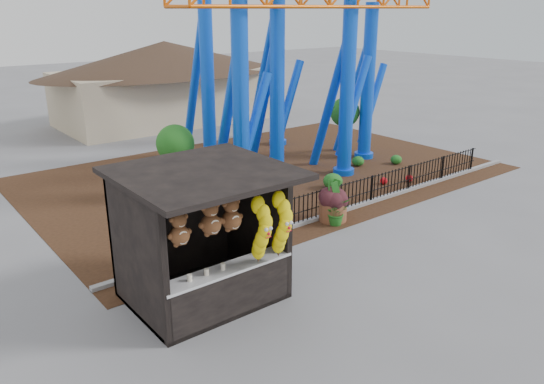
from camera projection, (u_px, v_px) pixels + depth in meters
ground at (332, 277)px, 13.22m from camera, size 120.00×120.00×0.00m
mulch_bed at (265, 174)px, 21.49m from camera, size 18.00×12.00×0.02m
curb at (355, 207)px, 17.76m from camera, size 18.00×0.18×0.12m
prize_booth at (208, 240)px, 11.66m from camera, size 3.50×3.40×3.12m
picket_fence at (374, 189)px, 18.14m from camera, size 12.20×0.06×1.00m
roller_coaster at (283, 6)px, 20.21m from camera, size 11.00×6.37×10.82m
terracotta_planter at (333, 212)px, 16.64m from camera, size 1.08×1.08×0.62m
planter_foliage at (334, 193)px, 16.43m from camera, size 0.70×0.70×0.64m
potted_plant at (336, 212)px, 16.31m from camera, size 0.77×0.67×0.85m
landscaping at (300, 177)px, 20.12m from camera, size 8.37×4.28×0.71m
pavilion at (166, 69)px, 30.57m from camera, size 15.00×15.00×4.80m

